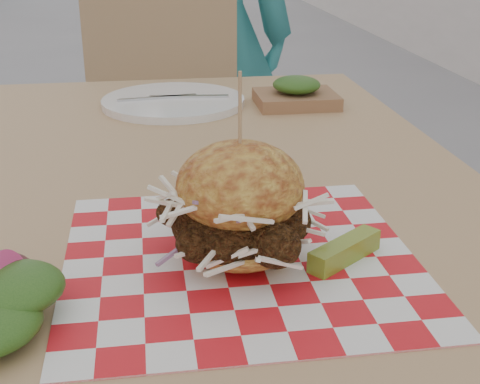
{
  "coord_description": "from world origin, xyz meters",
  "views": [
    {
      "loc": [
        -0.35,
        -1.17,
        1.08
      ],
      "look_at": [
        -0.26,
        -0.56,
        0.82
      ],
      "focal_mm": 50.0,
      "sensor_mm": 36.0,
      "label": 1
    }
  ],
  "objects": [
    {
      "name": "place_setting",
      "position": [
        -0.29,
        0.07,
        0.76
      ],
      "size": [
        0.27,
        0.27,
        0.02
      ],
      "color": "white",
      "rests_on": "patio_table"
    },
    {
      "name": "kraft_tray",
      "position": [
        -0.06,
        0.04,
        0.77
      ],
      "size": [
        0.15,
        0.12,
        0.06
      ],
      "color": "#8C603F",
      "rests_on": "patio_table"
    },
    {
      "name": "pickle_spear",
      "position": [
        -0.16,
        -0.58,
        0.76
      ],
      "size": [
        0.09,
        0.07,
        0.02
      ],
      "primitive_type": "cube",
      "rotation": [
        0.0,
        0.0,
        0.64
      ],
      "color": "olive",
      "rests_on": "paper_liner"
    },
    {
      "name": "patio_table",
      "position": [
        -0.29,
        -0.3,
        0.67
      ],
      "size": [
        0.8,
        1.2,
        0.75
      ],
      "color": "tan",
      "rests_on": "ground"
    },
    {
      "name": "paper_liner",
      "position": [
        -0.26,
        -0.56,
        0.75
      ],
      "size": [
        0.36,
        0.36,
        0.0
      ],
      "primitive_type": "cube",
      "color": "red",
      "rests_on": "patio_table"
    },
    {
      "name": "diner",
      "position": [
        -0.17,
        0.84,
        0.77
      ],
      "size": [
        0.64,
        0.5,
        1.54
      ],
      "primitive_type": "imported",
      "rotation": [
        0.0,
        0.0,
        2.87
      ],
      "color": "teal",
      "rests_on": "ground"
    },
    {
      "name": "patio_chair",
      "position": [
        -0.29,
        0.6,
        0.55
      ],
      "size": [
        0.45,
        0.46,
        0.95
      ],
      "rotation": [
        0.0,
        0.0,
        -0.08
      ],
      "color": "tan",
      "rests_on": "ground"
    },
    {
      "name": "sandwich",
      "position": [
        -0.26,
        -0.56,
        0.81
      ],
      "size": [
        0.17,
        0.17,
        0.19
      ],
      "color": "gold",
      "rests_on": "paper_liner"
    }
  ]
}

